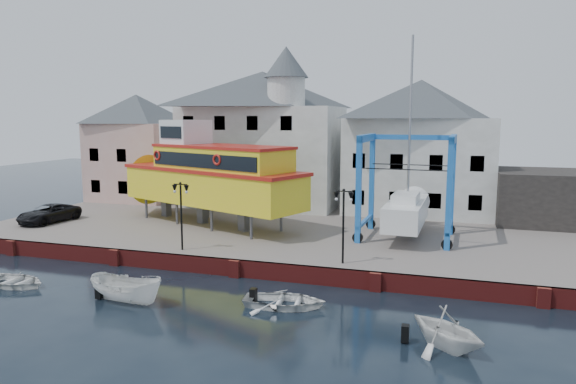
% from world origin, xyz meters
% --- Properties ---
extents(ground, '(140.00, 140.00, 0.00)m').
position_xyz_m(ground, '(0.00, 0.00, 0.00)').
color(ground, black).
rests_on(ground, ground).
extents(hardstanding, '(44.00, 22.00, 1.00)m').
position_xyz_m(hardstanding, '(0.00, 11.00, 0.50)').
color(hardstanding, slate).
rests_on(hardstanding, ground).
extents(quay_wall, '(44.00, 0.47, 1.00)m').
position_xyz_m(quay_wall, '(-0.00, 0.10, 0.50)').
color(quay_wall, maroon).
rests_on(quay_wall, ground).
extents(building_pink, '(8.00, 7.00, 10.30)m').
position_xyz_m(building_pink, '(-18.00, 18.00, 6.15)').
color(building_pink, tan).
rests_on(building_pink, hardstanding).
extents(building_white_main, '(14.00, 8.30, 14.00)m').
position_xyz_m(building_white_main, '(-4.87, 18.39, 7.34)').
color(building_white_main, beige).
rests_on(building_white_main, hardstanding).
extents(building_white_right, '(12.00, 8.00, 11.20)m').
position_xyz_m(building_white_right, '(9.00, 19.00, 6.60)').
color(building_white_right, beige).
rests_on(building_white_right, hardstanding).
extents(shed_dark, '(8.00, 7.00, 4.00)m').
position_xyz_m(shed_dark, '(19.00, 17.00, 3.00)').
color(shed_dark, black).
rests_on(shed_dark, hardstanding).
extents(lamp_post_left, '(1.12, 0.32, 4.20)m').
position_xyz_m(lamp_post_left, '(-4.00, 1.20, 4.17)').
color(lamp_post_left, black).
rests_on(lamp_post_left, hardstanding).
extents(lamp_post_right, '(1.12, 0.32, 4.20)m').
position_xyz_m(lamp_post_right, '(6.00, 1.20, 4.17)').
color(lamp_post_right, black).
rests_on(lamp_post_right, hardstanding).
extents(tour_boat, '(18.39, 10.73, 7.88)m').
position_xyz_m(tour_boat, '(-6.51, 8.96, 4.72)').
color(tour_boat, '#59595E').
rests_on(tour_boat, hardstanding).
extents(travel_lift, '(6.43, 8.91, 13.34)m').
position_xyz_m(travel_lift, '(8.89, 9.14, 3.23)').
color(travel_lift, '#1556AF').
rests_on(travel_lift, hardstanding).
extents(van, '(2.82, 5.17, 1.37)m').
position_xyz_m(van, '(-18.05, 5.67, 1.69)').
color(van, black).
rests_on(van, hardstanding).
extents(motorboat_a, '(4.23, 1.88, 1.59)m').
position_xyz_m(motorboat_a, '(-3.46, -5.36, 0.00)').
color(motorboat_a, white).
rests_on(motorboat_a, ground).
extents(motorboat_b, '(4.33, 3.35, 0.83)m').
position_xyz_m(motorboat_b, '(4.13, -3.62, 0.00)').
color(motorboat_b, white).
rests_on(motorboat_b, ground).
extents(motorboat_c, '(4.50, 4.44, 1.80)m').
position_xyz_m(motorboat_c, '(11.60, -5.97, 0.00)').
color(motorboat_c, white).
rests_on(motorboat_c, ground).
extents(motorboat_d, '(3.90, 2.88, 0.78)m').
position_xyz_m(motorboat_d, '(-10.81, -5.00, 0.00)').
color(motorboat_d, white).
rests_on(motorboat_d, ground).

